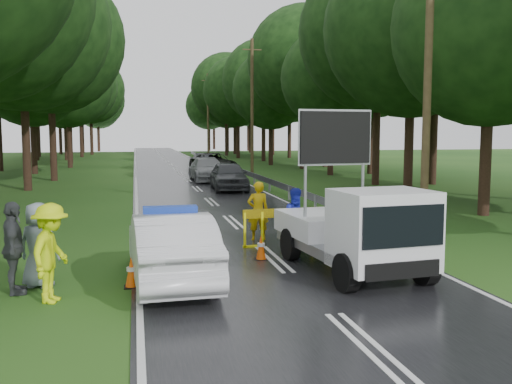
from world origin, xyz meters
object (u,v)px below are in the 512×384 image
object	(u,v)px
civilian	(297,219)
queue_car_third	(213,164)
officer	(258,211)
queue_car_first	(229,176)
barrier	(288,217)
queue_car_fourth	(204,161)
queue_car_second	(208,169)
police_sedan	(171,248)
work_truck	(357,230)

from	to	relation	value
civilian	queue_car_third	world-z (taller)	civilian
queue_car_third	officer	bearing A→B (deg)	-101.70
queue_car_first	barrier	bearing A→B (deg)	-90.78
barrier	queue_car_fourth	world-z (taller)	queue_car_fourth
barrier	queue_car_second	xyz separation A→B (m)	(0.45, 21.68, -0.06)
police_sedan	queue_car_first	distance (m)	19.50
officer	civilian	xyz separation A→B (m)	(0.77, -1.47, -0.04)
officer	civilian	world-z (taller)	officer
work_truck	barrier	distance (m)	3.47
queue_car_third	queue_car_second	bearing A→B (deg)	-107.82
work_truck	officer	bearing A→B (deg)	101.16
work_truck	officer	size ratio (longest dim) A/B	2.74
police_sedan	barrier	bearing A→B (deg)	-138.95
work_truck	barrier	size ratio (longest dim) A/B	1.85
officer	queue_car_fourth	world-z (taller)	officer
police_sedan	officer	size ratio (longest dim) A/B	2.63
work_truck	queue_car_second	distance (m)	25.07
barrier	queue_car_second	world-z (taller)	queue_car_second
queue_car_first	queue_car_second	size ratio (longest dim) A/B	0.89
barrier	officer	bearing A→B (deg)	119.08
barrier	queue_car_first	bearing A→B (deg)	82.78
police_sedan	queue_car_fourth	bearing A→B (deg)	-100.58
civilian	officer	bearing A→B (deg)	110.25
barrier	civilian	distance (m)	0.50
officer	queue_car_second	distance (m)	20.72
queue_car_second	officer	bearing A→B (deg)	-94.51
police_sedan	civilian	size ratio (longest dim) A/B	2.75
civilian	police_sedan	bearing A→B (deg)	-149.04
police_sedan	queue_car_third	distance (m)	31.43
police_sedan	work_truck	world-z (taller)	work_truck
work_truck	barrier	world-z (taller)	work_truck
queue_car_first	queue_car_fourth	size ratio (longest dim) A/B	1.16
officer	civilian	bearing A→B (deg)	118.89
queue_car_third	queue_car_fourth	xyz separation A→B (m)	(0.18, 7.43, -0.14)
police_sedan	work_truck	size ratio (longest dim) A/B	0.96
police_sedan	queue_car_third	world-z (taller)	police_sedan
queue_car_first	civilian	bearing A→B (deg)	-90.24
work_truck	officer	distance (m)	4.58
police_sedan	barrier	distance (m)	4.81
queue_car_first	queue_car_fourth	xyz separation A→B (m)	(0.93, 19.43, -0.13)
civilian	work_truck	bearing A→B (deg)	-86.30
officer	civilian	distance (m)	1.66
police_sedan	officer	distance (m)	5.16
police_sedan	officer	xyz separation A→B (m)	(2.83, 4.32, 0.12)
queue_car_second	queue_car_third	world-z (taller)	queue_car_third
police_sedan	barrier	xyz separation A→B (m)	(3.47, 3.33, 0.06)
civilian	queue_car_fourth	size ratio (longest dim) A/B	0.42
queue_car_third	queue_car_fourth	bearing A→B (deg)	81.73
officer	barrier	bearing A→B (deg)	124.36
queue_car_first	queue_car_second	world-z (taller)	queue_car_first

